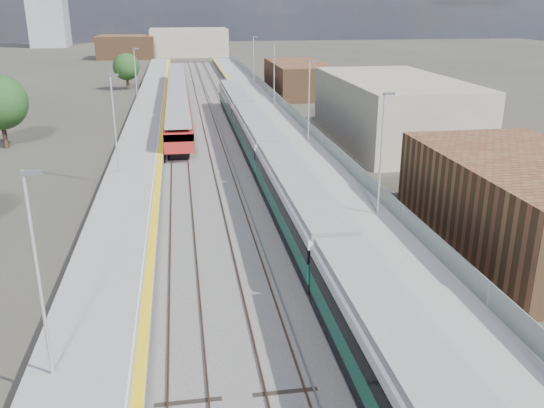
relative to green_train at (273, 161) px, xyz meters
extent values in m
plane|color=#47443A|center=(-1.50, 18.52, -2.09)|extent=(320.00, 320.00, 0.00)
cube|color=#565451|center=(-3.75, 21.02, -2.06)|extent=(10.50, 155.00, 0.06)
cube|color=#4C3323|center=(-0.72, 23.52, -1.98)|extent=(0.07, 160.00, 0.14)
cube|color=#4C3323|center=(0.72, 23.52, -1.98)|extent=(0.07, 160.00, 0.14)
cube|color=#4C3323|center=(-4.22, 23.52, -1.98)|extent=(0.07, 160.00, 0.14)
cube|color=#4C3323|center=(-2.78, 23.52, -1.98)|extent=(0.07, 160.00, 0.14)
cube|color=#4C3323|center=(-7.72, 23.52, -1.98)|extent=(0.07, 160.00, 0.14)
cube|color=#4C3323|center=(-6.28, 23.52, -1.98)|extent=(0.07, 160.00, 0.14)
cube|color=gray|center=(-1.05, 23.52, -1.99)|extent=(0.08, 160.00, 0.10)
cube|color=gray|center=(-2.45, 23.52, -1.99)|extent=(0.08, 160.00, 0.10)
cube|color=slate|center=(3.75, 21.02, -1.59)|extent=(4.70, 155.00, 1.00)
cube|color=gray|center=(3.75, 21.02, -1.09)|extent=(4.70, 155.00, 0.03)
cube|color=yellow|center=(1.65, 21.02, -1.07)|extent=(0.40, 155.00, 0.01)
cube|color=gray|center=(5.95, 21.02, -0.49)|extent=(0.06, 155.00, 1.20)
cylinder|color=#9EA0A3|center=(5.10, -9.48, 2.68)|extent=(0.12, 0.12, 7.50)
cube|color=#4C4C4F|center=(5.35, -9.48, 6.33)|extent=(0.70, 0.18, 0.14)
cylinder|color=#9EA0A3|center=(5.10, 10.52, 2.68)|extent=(0.12, 0.12, 7.50)
cube|color=#4C4C4F|center=(5.35, 10.52, 6.33)|extent=(0.70, 0.18, 0.14)
cylinder|color=#9EA0A3|center=(5.10, 30.52, 2.68)|extent=(0.12, 0.12, 7.50)
cube|color=#4C4C4F|center=(5.35, 30.52, 6.33)|extent=(0.70, 0.18, 0.14)
cylinder|color=#9EA0A3|center=(5.10, 50.52, 2.68)|extent=(0.12, 0.12, 7.50)
cube|color=#4C4C4F|center=(5.35, 50.52, 6.33)|extent=(0.70, 0.18, 0.14)
cube|color=slate|center=(-10.55, 21.02, -1.59)|extent=(4.30, 155.00, 1.00)
cube|color=gray|center=(-10.55, 21.02, -1.09)|extent=(4.30, 155.00, 0.03)
cube|color=yellow|center=(-8.65, 21.02, -1.07)|extent=(0.45, 155.00, 0.01)
cube|color=silver|center=(-9.00, 21.02, -1.07)|extent=(0.08, 155.00, 0.01)
cylinder|color=#9EA0A3|center=(-11.70, -23.48, 2.68)|extent=(0.12, 0.12, 7.50)
cube|color=#4C4C4F|center=(-11.45, -23.48, 6.33)|extent=(0.70, 0.18, 0.14)
cylinder|color=#9EA0A3|center=(-11.70, 2.52, 2.68)|extent=(0.12, 0.12, 7.50)
cube|color=#4C4C4F|center=(-11.45, 2.52, 6.33)|extent=(0.70, 0.18, 0.14)
cylinder|color=#9EA0A3|center=(-11.70, 28.52, 2.68)|extent=(0.12, 0.12, 7.50)
cube|color=#4C4C4F|center=(-11.45, 28.52, 6.33)|extent=(0.70, 0.18, 0.14)
cube|color=brown|center=(12.50, -13.48, 0.51)|extent=(9.00, 16.00, 5.20)
cube|color=gray|center=(14.50, 13.52, 1.11)|extent=(11.00, 22.00, 6.40)
cube|color=brown|center=(11.50, 46.52, 0.31)|extent=(8.00, 18.00, 4.80)
cube|color=gray|center=(-3.50, 118.52, 1.41)|extent=(20.00, 14.00, 7.00)
cube|color=brown|center=(-19.50, 113.52, 0.71)|extent=(14.00, 12.00, 5.60)
cube|color=#136249|center=(0.00, -27.94, -0.52)|extent=(2.64, 18.26, 1.07)
cube|color=black|center=(0.00, -27.94, 0.32)|extent=(2.70, 18.26, 0.73)
cube|color=silver|center=(0.00, -27.94, 0.91)|extent=(2.64, 18.26, 0.45)
cube|color=gray|center=(0.00, -27.94, 1.30)|extent=(2.34, 18.26, 0.37)
cube|color=black|center=(0.00, -9.18, -1.27)|extent=(2.55, 18.26, 0.43)
cube|color=#136249|center=(0.00, -9.18, -0.52)|extent=(2.64, 18.26, 1.07)
cube|color=black|center=(0.00, -9.18, 0.32)|extent=(2.70, 18.26, 0.73)
cube|color=silver|center=(0.00, -9.18, 0.91)|extent=(2.64, 18.26, 0.45)
cube|color=gray|center=(0.00, -9.18, 1.30)|extent=(2.34, 18.26, 0.37)
cube|color=black|center=(0.00, 9.59, -1.27)|extent=(2.55, 18.26, 0.43)
cube|color=#136249|center=(0.00, 9.59, -0.52)|extent=(2.64, 18.26, 1.07)
cube|color=black|center=(0.00, 9.59, 0.32)|extent=(2.70, 18.26, 0.73)
cube|color=silver|center=(0.00, 9.59, 0.91)|extent=(2.64, 18.26, 0.45)
cube|color=gray|center=(0.00, 9.59, 1.30)|extent=(2.34, 18.26, 0.37)
cube|color=black|center=(0.00, 28.35, -1.27)|extent=(2.55, 18.26, 0.43)
cube|color=#136249|center=(0.00, 28.35, -0.52)|extent=(2.64, 18.26, 1.07)
cube|color=black|center=(0.00, 28.35, 0.32)|extent=(2.70, 18.26, 0.73)
cube|color=silver|center=(0.00, 28.35, 0.91)|extent=(2.64, 18.26, 0.45)
cube|color=gray|center=(0.00, 28.35, 1.30)|extent=(2.34, 18.26, 0.37)
cube|color=black|center=(-7.00, 16.53, -1.65)|extent=(1.77, 15.06, 0.62)
cube|color=maroon|center=(-7.00, 16.53, -0.18)|extent=(2.61, 17.71, 1.86)
cube|color=black|center=(-7.00, 16.53, 0.29)|extent=(2.67, 17.71, 0.65)
cube|color=gray|center=(-7.00, 16.53, 1.22)|extent=(2.33, 17.71, 0.37)
cube|color=black|center=(-7.00, 34.74, -1.65)|extent=(1.77, 15.06, 0.62)
cube|color=maroon|center=(-7.00, 34.74, -0.18)|extent=(2.61, 17.71, 1.86)
cube|color=black|center=(-7.00, 34.74, 0.29)|extent=(2.67, 17.71, 0.65)
cube|color=gray|center=(-7.00, 34.74, 1.22)|extent=(2.33, 17.71, 0.37)
cube|color=black|center=(-7.00, 52.95, -1.65)|extent=(1.77, 15.06, 0.62)
cube|color=maroon|center=(-7.00, 52.95, -0.18)|extent=(2.61, 17.71, 1.86)
cube|color=black|center=(-7.00, 52.95, 0.29)|extent=(2.67, 17.71, 0.65)
cube|color=gray|center=(-7.00, 52.95, 1.22)|extent=(2.33, 17.71, 0.37)
cylinder|color=#382619|center=(-23.72, 16.58, -0.86)|extent=(0.44, 0.44, 2.47)
sphere|color=#183F18|center=(-23.72, 16.58, 2.37)|extent=(5.22, 5.22, 5.22)
cylinder|color=#382619|center=(-14.98, 55.65, -1.08)|extent=(0.44, 0.44, 2.03)
sphere|color=#183F18|center=(-14.98, 55.65, 1.58)|extent=(4.29, 4.29, 4.29)
cylinder|color=#382619|center=(21.80, 30.96, -1.17)|extent=(0.44, 0.44, 1.85)
sphere|color=#183F18|center=(21.80, 30.96, 1.25)|extent=(3.91, 3.91, 3.91)
camera|label=1|loc=(-6.74, -41.74, 11.35)|focal=38.00mm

